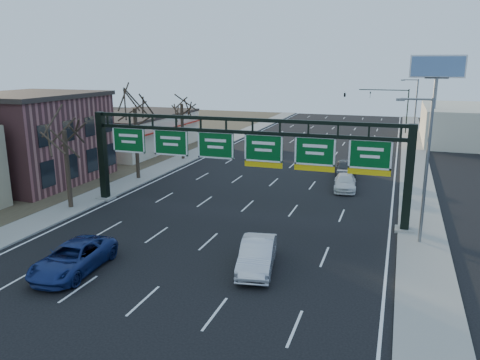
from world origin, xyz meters
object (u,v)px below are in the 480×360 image
at_px(car_blue_suv, 73,258).
at_px(car_silver_sedan, 257,255).
at_px(sign_gantry, 241,153).
at_px(car_white_wagon, 345,182).

xyz_separation_m(car_blue_suv, car_silver_sedan, (9.28, 3.49, 0.05)).
bearing_deg(sign_gantry, car_blue_suv, -113.34).
distance_m(car_blue_suv, car_silver_sedan, 9.92).
height_order(sign_gantry, car_silver_sedan, sign_gantry).
relative_size(sign_gantry, car_silver_sedan, 4.90).
relative_size(sign_gantry, car_white_wagon, 5.34).
bearing_deg(car_white_wagon, sign_gantry, -130.48).
bearing_deg(car_blue_suv, car_silver_sedan, 16.68).
distance_m(car_silver_sedan, car_white_wagon, 18.55).
height_order(sign_gantry, car_blue_suv, sign_gantry).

